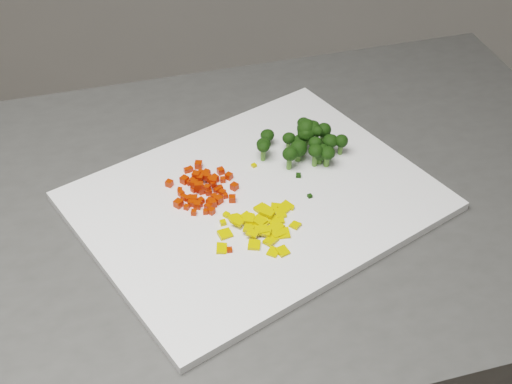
# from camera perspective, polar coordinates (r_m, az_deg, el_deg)

# --- Properties ---
(counter_block) EXTENTS (1.14, 0.97, 0.90)m
(counter_block) POSITION_cam_1_polar(r_m,az_deg,el_deg) (1.32, 1.36, -14.99)
(counter_block) COLOR #41413F
(counter_block) RESTS_ON ground
(cutting_board) EXTENTS (0.57, 0.56, 0.01)m
(cutting_board) POSITION_cam_1_polar(r_m,az_deg,el_deg) (0.96, 0.00, -0.72)
(cutting_board) COLOR white
(cutting_board) RESTS_ON counter_block
(carrot_pile) EXTENTS (0.10, 0.10, 0.03)m
(carrot_pile) POSITION_cam_1_polar(r_m,az_deg,el_deg) (0.96, -4.33, 0.78)
(carrot_pile) COLOR red
(carrot_pile) RESTS_ON cutting_board
(pepper_pile) EXTENTS (0.12, 0.12, 0.02)m
(pepper_pile) POSITION_cam_1_polar(r_m,az_deg,el_deg) (0.90, 0.05, -2.62)
(pepper_pile) COLOR gold
(pepper_pile) RESTS_ON cutting_board
(broccoli_pile) EXTENTS (0.12, 0.12, 0.06)m
(broccoli_pile) POSITION_cam_1_polar(r_m,az_deg,el_deg) (1.01, 3.68, 4.09)
(broccoli_pile) COLOR black
(broccoli_pile) RESTS_ON cutting_board
(carrot_cube_0) EXTENTS (0.01, 0.01, 0.01)m
(carrot_cube_0) POSITION_cam_1_polar(r_m,az_deg,el_deg) (0.93, -5.00, -1.63)
(carrot_cube_0) COLOR red
(carrot_cube_0) RESTS_ON carrot_pile
(carrot_cube_1) EXTENTS (0.01, 0.01, 0.01)m
(carrot_cube_1) POSITION_cam_1_polar(r_m,az_deg,el_deg) (0.98, -2.68, 0.99)
(carrot_cube_1) COLOR red
(carrot_cube_1) RESTS_ON carrot_pile
(carrot_cube_2) EXTENTS (0.01, 0.01, 0.01)m
(carrot_cube_2) POSITION_cam_1_polar(r_m,az_deg,el_deg) (0.95, -6.04, -0.80)
(carrot_cube_2) COLOR red
(carrot_cube_2) RESTS_ON carrot_pile
(carrot_cube_3) EXTENTS (0.01, 0.01, 0.01)m
(carrot_cube_3) POSITION_cam_1_polar(r_m,az_deg,el_deg) (0.95, -3.38, -0.37)
(carrot_cube_3) COLOR red
(carrot_cube_3) RESTS_ON carrot_pile
(carrot_cube_4) EXTENTS (0.01, 0.01, 0.01)m
(carrot_cube_4) POSITION_cam_1_polar(r_m,az_deg,el_deg) (0.95, -5.40, -0.53)
(carrot_cube_4) COLOR red
(carrot_cube_4) RESTS_ON carrot_pile
(carrot_cube_5) EXTENTS (0.01, 0.01, 0.01)m
(carrot_cube_5) POSITION_cam_1_polar(r_m,az_deg,el_deg) (0.95, -1.91, -0.54)
(carrot_cube_5) COLOR red
(carrot_cube_5) RESTS_ON carrot_pile
(carrot_cube_6) EXTENTS (0.01, 0.01, 0.01)m
(carrot_cube_6) POSITION_cam_1_polar(r_m,az_deg,el_deg) (0.94, -3.63, -0.88)
(carrot_cube_6) COLOR red
(carrot_cube_6) RESTS_ON carrot_pile
(carrot_cube_7) EXTENTS (0.01, 0.01, 0.01)m
(carrot_cube_7) POSITION_cam_1_polar(r_m,az_deg,el_deg) (0.94, -3.70, -0.76)
(carrot_cube_7) COLOR red
(carrot_cube_7) RESTS_ON carrot_pile
(carrot_cube_8) EXTENTS (0.01, 0.01, 0.01)m
(carrot_cube_8) POSITION_cam_1_polar(r_m,az_deg,el_deg) (0.93, -4.07, -1.59)
(carrot_cube_8) COLOR red
(carrot_cube_8) RESTS_ON carrot_pile
(carrot_cube_9) EXTENTS (0.01, 0.01, 0.01)m
(carrot_cube_9) POSITION_cam_1_polar(r_m,az_deg,el_deg) (0.98, -3.36, 1.06)
(carrot_cube_9) COLOR red
(carrot_cube_9) RESTS_ON carrot_pile
(carrot_cube_10) EXTENTS (0.01, 0.01, 0.01)m
(carrot_cube_10) POSITION_cam_1_polar(r_m,az_deg,el_deg) (0.96, -4.49, 0.48)
(carrot_cube_10) COLOR red
(carrot_cube_10) RESTS_ON carrot_pile
(carrot_cube_11) EXTENTS (0.01, 0.01, 0.01)m
(carrot_cube_11) POSITION_cam_1_polar(r_m,az_deg,el_deg) (0.95, -5.67, -0.48)
(carrot_cube_11) COLOR red
(carrot_cube_11) RESTS_ON carrot_pile
(carrot_cube_12) EXTENTS (0.01, 0.01, 0.01)m
(carrot_cube_12) POSITION_cam_1_polar(r_m,az_deg,el_deg) (0.95, -4.44, -0.70)
(carrot_cube_12) COLOR red
(carrot_cube_12) RESTS_ON carrot_pile
(carrot_cube_13) EXTENTS (0.01, 0.01, 0.01)m
(carrot_cube_13) POSITION_cam_1_polar(r_m,az_deg,el_deg) (0.96, -3.93, 0.35)
(carrot_cube_13) COLOR red
(carrot_cube_13) RESTS_ON carrot_pile
(carrot_cube_14) EXTENTS (0.01, 0.01, 0.01)m
(carrot_cube_14) POSITION_cam_1_polar(r_m,az_deg,el_deg) (0.97, -4.80, 1.34)
(carrot_cube_14) COLOR red
(carrot_cube_14) RESTS_ON carrot_pile
(carrot_cube_15) EXTENTS (0.01, 0.01, 0.01)m
(carrot_cube_15) POSITION_cam_1_polar(r_m,az_deg,el_deg) (0.99, -3.85, 1.32)
(carrot_cube_15) COLOR red
(carrot_cube_15) RESTS_ON carrot_pile
(carrot_cube_16) EXTENTS (0.01, 0.01, 0.01)m
(carrot_cube_16) POSITION_cam_1_polar(r_m,az_deg,el_deg) (0.97, -4.51, 1.10)
(carrot_cube_16) COLOR red
(carrot_cube_16) RESTS_ON carrot_pile
(carrot_cube_17) EXTENTS (0.01, 0.01, 0.01)m
(carrot_cube_17) POSITION_cam_1_polar(r_m,az_deg,el_deg) (0.94, -5.58, -1.22)
(carrot_cube_17) COLOR red
(carrot_cube_17) RESTS_ON carrot_pile
(carrot_cube_18) EXTENTS (0.01, 0.01, 0.01)m
(carrot_cube_18) POSITION_cam_1_polar(r_m,az_deg,el_deg) (0.99, -3.94, 1.62)
(carrot_cube_18) COLOR red
(carrot_cube_18) RESTS_ON carrot_pile
(carrot_cube_19) EXTENTS (0.01, 0.01, 0.01)m
(carrot_cube_19) POSITION_cam_1_polar(r_m,az_deg,el_deg) (0.97, -3.62, 1.00)
(carrot_cube_19) COLOR red
(carrot_cube_19) RESTS_ON carrot_pile
(carrot_cube_20) EXTENTS (0.01, 0.01, 0.01)m
(carrot_cube_20) POSITION_cam_1_polar(r_m,az_deg,el_deg) (0.96, -2.90, 0.32)
(carrot_cube_20) COLOR red
(carrot_cube_20) RESTS_ON carrot_pile
(carrot_cube_21) EXTENTS (0.01, 0.01, 0.01)m
(carrot_cube_21) POSITION_cam_1_polar(r_m,az_deg,el_deg) (0.97, -3.66, 0.90)
(carrot_cube_21) COLOR red
(carrot_cube_21) RESTS_ON carrot_pile
(carrot_cube_22) EXTENTS (0.01, 0.01, 0.01)m
(carrot_cube_22) POSITION_cam_1_polar(r_m,az_deg,el_deg) (0.95, -3.38, -0.38)
(carrot_cube_22) COLOR red
(carrot_cube_22) RESTS_ON carrot_pile
(carrot_cube_23) EXTENTS (0.01, 0.01, 0.01)m
(carrot_cube_23) POSITION_cam_1_polar(r_m,az_deg,el_deg) (0.99, -4.53, 1.37)
(carrot_cube_23) COLOR red
(carrot_cube_23) RESTS_ON carrot_pile
(carrot_cube_24) EXTENTS (0.01, 0.01, 0.01)m
(carrot_cube_24) POSITION_cam_1_polar(r_m,az_deg,el_deg) (0.98, -5.13, 0.84)
(carrot_cube_24) COLOR red
(carrot_cube_24) RESTS_ON carrot_pile
(carrot_cube_25) EXTENTS (0.01, 0.01, 0.01)m
(carrot_cube_25) POSITION_cam_1_polar(r_m,az_deg,el_deg) (0.94, -4.70, -1.04)
(carrot_cube_25) COLOR red
(carrot_cube_25) RESTS_ON carrot_pile
(carrot_cube_26) EXTENTS (0.01, 0.01, 0.01)m
(carrot_cube_26) POSITION_cam_1_polar(r_m,az_deg,el_deg) (0.99, -4.01, 1.49)
(carrot_cube_26) COLOR red
(carrot_cube_26) RESTS_ON carrot_pile
(carrot_cube_27) EXTENTS (0.01, 0.01, 0.01)m
(carrot_cube_27) POSITION_cam_1_polar(r_m,az_deg,el_deg) (0.96, -4.68, 0.50)
(carrot_cube_27) COLOR red
(carrot_cube_27) RESTS_ON carrot_pile
(carrot_cube_28) EXTENTS (0.01, 0.01, 0.01)m
(carrot_cube_28) POSITION_cam_1_polar(r_m,az_deg,el_deg) (0.98, -6.95, 0.69)
(carrot_cube_28) COLOR red
(carrot_cube_28) RESTS_ON carrot_pile
(carrot_cube_29) EXTENTS (0.01, 0.01, 0.01)m
(carrot_cube_29) POSITION_cam_1_polar(r_m,az_deg,el_deg) (0.98, -4.62, 0.74)
(carrot_cube_29) COLOR red
(carrot_cube_29) RESTS_ON carrot_pile
(carrot_cube_30) EXTENTS (0.01, 0.01, 0.01)m
(carrot_cube_30) POSITION_cam_1_polar(r_m,az_deg,el_deg) (1.00, -5.57, 1.74)
(carrot_cube_30) COLOR red
(carrot_cube_30) RESTS_ON carrot_pile
(carrot_cube_31) EXTENTS (0.01, 0.01, 0.01)m
(carrot_cube_31) POSITION_cam_1_polar(r_m,az_deg,el_deg) (0.96, -4.36, 0.16)
(carrot_cube_31) COLOR red
(carrot_cube_31) RESTS_ON carrot_pile
(carrot_cube_32) EXTENTS (0.01, 0.01, 0.01)m
(carrot_cube_32) POSITION_cam_1_polar(r_m,az_deg,el_deg) (0.98, -3.51, 1.09)
(carrot_cube_32) COLOR red
(carrot_cube_32) RESTS_ON carrot_pile
(carrot_cube_33) EXTENTS (0.01, 0.01, 0.01)m
(carrot_cube_33) POSITION_cam_1_polar(r_m,az_deg,el_deg) (0.94, -3.82, -1.20)
(carrot_cube_33) COLOR red
(carrot_cube_33) RESTS_ON carrot_pile
(carrot_cube_34) EXTENTS (0.01, 0.01, 0.01)m
(carrot_cube_34) POSITION_cam_1_polar(r_m,az_deg,el_deg) (0.94, -5.22, -0.90)
(carrot_cube_34) COLOR red
(carrot_cube_34) RESTS_ON carrot_pile
(carrot_cube_35) EXTENTS (0.01, 0.01, 0.01)m
(carrot_cube_35) POSITION_cam_1_polar(r_m,az_deg,el_deg) (0.96, -3.82, 0.02)
(carrot_cube_35) COLOR red
(carrot_cube_35) RESTS_ON carrot_pile
(carrot_cube_36) EXTENTS (0.01, 0.01, 0.01)m
(carrot_cube_36) POSITION_cam_1_polar(r_m,az_deg,el_deg) (0.97, -5.12, 0.91)
(carrot_cube_36) COLOR red
(carrot_cube_36) RESTS_ON carrot_pile
(carrot_cube_37) EXTENTS (0.01, 0.01, 0.01)m
(carrot_cube_37) POSITION_cam_1_polar(r_m,az_deg,el_deg) (0.93, -3.59, -1.53)
(carrot_cube_37) COLOR red
(carrot_cube_37) RESTS_ON carrot_pile
(carrot_cube_38) EXTENTS (0.01, 0.01, 0.01)m
(carrot_cube_38) POSITION_cam_1_polar(r_m,az_deg,el_deg) (0.95, -4.99, -0.56)
(carrot_cube_38) COLOR red
(carrot_cube_38) RESTS_ON carrot_pile
(carrot_cube_39) EXTENTS (0.01, 0.01, 0.01)m
(carrot_cube_39) POSITION_cam_1_polar(r_m,az_deg,el_deg) (0.98, -5.75, 0.97)
(carrot_cube_39) COLOR red
(carrot_cube_39) RESTS_ON carrot_pile
(carrot_cube_40) EXTENTS (0.01, 0.01, 0.01)m
(carrot_cube_40) POSITION_cam_1_polar(r_m,az_deg,el_deg) (0.98, -2.18, 1.27)
(carrot_cube_40) COLOR red
(carrot_cube_40) RESTS_ON carrot_pile
(carrot_cube_41) EXTENTS (0.01, 0.01, 0.01)m
(carrot_cube_41) POSITION_cam_1_polar(r_m,az_deg,el_deg) (0.99, -4.40, 1.34)
(carrot_cube_41) COLOR red
(carrot_cube_41) RESTS_ON carrot_pile
(carrot_cube_42) EXTENTS (0.01, 0.01, 0.01)m
(carrot_cube_42) POSITION_cam_1_polar(r_m,az_deg,el_deg) (1.00, -4.62, 2.18)
(carrot_cube_42) COLOR red
(carrot_cube_42) RESTS_ON carrot_pile
(carrot_cube_43) EXTENTS (0.01, 0.01, 0.01)m
(carrot_cube_43) POSITION_cam_1_polar(r_m,az_deg,el_deg) (0.99, -2.85, 1.69)
(carrot_cube_43) COLOR red
(carrot_cube_43) RESTS_ON carrot_pile
(carrot_cube_44) EXTENTS (0.01, 0.01, 0.01)m
(carrot_cube_44) POSITION_cam_1_polar(r_m,az_deg,el_deg) (0.97, -6.11, 0.17)
(carrot_cube_44) COLOR red
(carrot_cube_44) RESTS_ON carrot_pile
(carrot_cube_45) EXTENTS (0.01, 0.01, 0.01)m
(carrot_cube_45) POSITION_cam_1_polar(r_m,az_deg,el_deg) (0.96, -2.72, -0.07)
(carrot_cube_45) COLOR red
(carrot_cube_45) RESTS_ON carrot_pile
(carrot_cube_46) EXTENTS (0.01, 0.01, 0.01)m
(carrot_cube_46) POSITION_cam_1_polar(r_m,az_deg,el_deg) (1.00, -5.29, 1.84)
(carrot_cube_46) COLOR red
(carrot_cube_46) RESTS_ON carrot_pile
(carrot_cube_47) EXTENTS (0.01, 0.01, 0.01)m
(carrot_cube_47) POSITION_cam_1_polar(r_m,az_deg,el_deg) (0.96, -6.00, -0.13)
(carrot_cube_47) COLOR red
(carrot_cube_47) RESTS_ON carrot_pile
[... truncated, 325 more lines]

